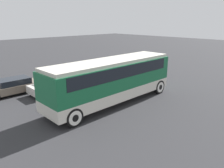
# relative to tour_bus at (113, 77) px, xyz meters

# --- Properties ---
(ground_plane) EXTENTS (120.00, 120.00, 0.00)m
(ground_plane) POSITION_rel_tour_bus_xyz_m (-0.10, 0.00, -1.93)
(ground_plane) COLOR #2D2D30
(tour_bus) EXTENTS (10.39, 2.63, 3.20)m
(tour_bus) POSITION_rel_tour_bus_xyz_m (0.00, 0.00, 0.00)
(tour_bus) COLOR silver
(tour_bus) RESTS_ON ground_plane
(parked_car_near) EXTENTS (4.22, 1.96, 1.36)m
(parked_car_near) POSITION_rel_tour_bus_xyz_m (4.92, 7.48, -1.25)
(parked_car_near) COLOR #BCBCC1
(parked_car_near) RESTS_ON ground_plane
(parked_car_mid) EXTENTS (4.64, 1.82, 1.30)m
(parked_car_mid) POSITION_rel_tour_bus_xyz_m (-4.28, 7.07, -1.28)
(parked_car_mid) COLOR #7A6B5B
(parked_car_mid) RESTS_ON ground_plane
(parked_car_far) EXTENTS (4.61, 1.93, 1.44)m
(parked_car_far) POSITION_rel_tour_bus_xyz_m (-1.72, 4.88, -1.21)
(parked_car_far) COLOR silver
(parked_car_far) RESTS_ON ground_plane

